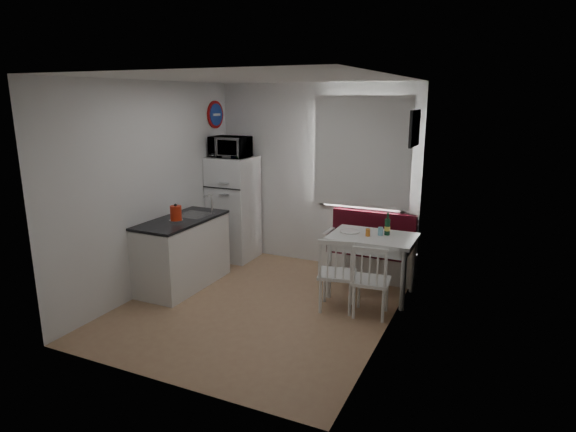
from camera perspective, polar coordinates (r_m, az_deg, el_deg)
name	(u,v)px	position (r m, az deg, el deg)	size (l,w,h in m)	color
floor	(260,305)	(5.81, -3.32, -10.52)	(3.00, 3.50, 0.02)	#A77B59
ceiling	(257,78)	(5.29, -3.73, 16.03)	(3.00, 3.50, 0.02)	white
wall_back	(316,176)	(6.97, 3.30, 4.81)	(3.00, 0.02, 2.60)	white
wall_front	(156,239)	(4.00, -15.42, -2.63)	(3.00, 0.02, 2.60)	white
wall_left	(152,188)	(6.24, -15.77, 3.23)	(0.02, 3.50, 2.60)	white
wall_right	(392,211)	(4.89, 12.18, 0.57)	(0.02, 3.50, 2.60)	white
window	(363,156)	(6.68, 8.89, 7.07)	(1.22, 0.06, 1.47)	white
curtain	(362,153)	(6.60, 8.73, 7.44)	(1.35, 0.02, 1.50)	white
kitchen_counter	(183,252)	(6.38, -12.30, -4.18)	(0.62, 1.32, 1.16)	white
wall_sign	(216,115)	(7.29, -8.55, 11.80)	(0.40, 0.40, 0.03)	navy
picture_frame	(414,128)	(5.86, 14.74, 10.03)	(0.04, 0.52, 0.42)	black
bench	(370,255)	(6.71, 9.66, -4.63)	(1.22, 0.47, 0.87)	white
dining_table	(372,242)	(5.96, 9.98, -3.09)	(1.02, 0.72, 0.77)	white
chair_left	(335,267)	(5.47, 5.58, -6.03)	(0.48, 0.47, 0.47)	white
chair_right	(370,274)	(5.37, 9.64, -6.77)	(0.44, 0.42, 0.45)	white
fridge	(234,208)	(7.28, -6.46, 0.91)	(0.62, 0.62, 1.55)	white
microwave	(230,147)	(7.09, -6.87, 8.13)	(0.55, 0.37, 0.30)	white
kettle	(176,213)	(6.07, -13.14, 0.31)	(0.17, 0.17, 0.22)	red
wine_bottle	(388,224)	(5.96, 11.71, -0.91)	(0.07, 0.07, 0.28)	#144125
drinking_glass_orange	(368,232)	(5.89, 9.44, -1.94)	(0.05, 0.05, 0.09)	orange
drinking_glass_blue	(380,231)	(5.95, 10.91, -1.78)	(0.06, 0.06, 0.10)	#7FC1D9
plate	(350,232)	(6.03, 7.32, -1.84)	(0.25, 0.25, 0.02)	white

